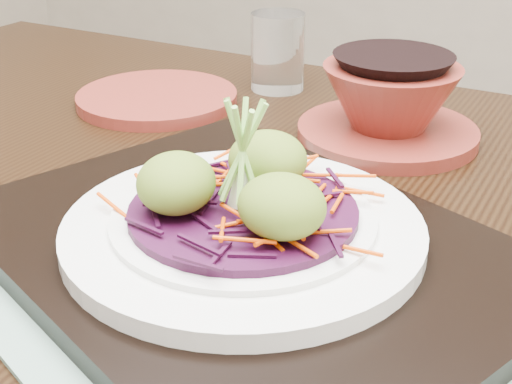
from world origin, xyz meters
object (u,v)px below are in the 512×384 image
at_px(white_plate, 243,228).
at_px(terracotta_bowl_set, 389,107).
at_px(dining_table, 229,344).
at_px(terracotta_side_plate, 157,98).
at_px(serving_tray, 243,249).
at_px(water_glass, 278,52).

distance_m(white_plate, terracotta_bowl_set, 0.27).
xyz_separation_m(dining_table, terracotta_side_plate, (-0.21, 0.22, 0.11)).
relative_size(dining_table, terracotta_bowl_set, 5.74).
xyz_separation_m(dining_table, white_plate, (0.03, -0.04, 0.14)).
bearing_deg(dining_table, serving_tray, -45.25).
xyz_separation_m(terracotta_side_plate, terracotta_bowl_set, (0.26, 0.01, 0.03)).
bearing_deg(water_glass, serving_tray, -69.09).
distance_m(dining_table, water_glass, 0.38).
distance_m(water_glass, terracotta_bowl_set, 0.19).
height_order(white_plate, terracotta_side_plate, white_plate).
relative_size(white_plate, water_glass, 2.76).
relative_size(white_plate, terracotta_side_plate, 1.38).
distance_m(terracotta_side_plate, terracotta_bowl_set, 0.27).
distance_m(white_plate, water_glass, 0.39).
bearing_deg(dining_table, terracotta_bowl_set, 79.45).
bearing_deg(dining_table, white_plate, -45.25).
xyz_separation_m(white_plate, terracotta_bowl_set, (0.02, 0.27, 0.00)).
distance_m(dining_table, serving_tray, 0.13).
xyz_separation_m(terracotta_side_plate, water_glass, (0.10, 0.11, 0.04)).
bearing_deg(serving_tray, terracotta_bowl_set, 108.70).
height_order(dining_table, serving_tray, serving_tray).
distance_m(terracotta_side_plate, water_glass, 0.15).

